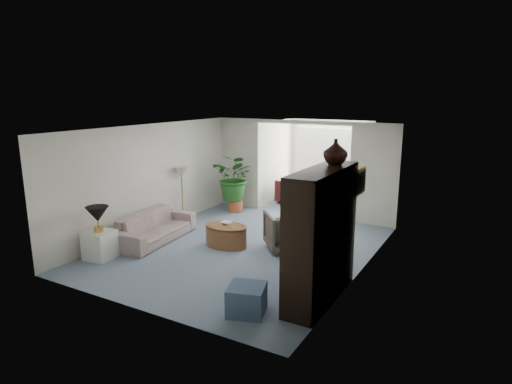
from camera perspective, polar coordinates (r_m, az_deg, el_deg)
The scene contains 26 objects.
floor at distance 9.19m, azimuth -1.86°, elevation -7.43°, with size 6.00×6.00×0.00m, color gray.
sunroom_floor at distance 12.71m, azimuth 7.81°, elevation -1.77°, with size 2.60×2.60×0.00m, color gray.
back_pier_left at distance 12.32m, azimuth -2.19°, elevation 3.83°, with size 1.20×0.12×2.50m, color white.
back_pier_right at distance 10.84m, azimuth 15.18°, elevation 2.13°, with size 1.20×0.12×2.50m, color white.
back_header at distance 11.31m, azimuth 6.09°, elevation 9.07°, with size 2.60×0.12×0.10m, color white.
window_pane at distance 13.43m, azimuth 9.72°, elevation 5.05°, with size 2.20×0.02×1.50m, color white.
window_blinds at distance 13.40m, azimuth 9.68°, elevation 5.04°, with size 2.20×0.02×1.50m, color white.
framed_picture at distance 7.67m, azimuth 13.53°, elevation 1.33°, with size 0.04×0.50×0.40m, color #C1B99B.
sofa at distance 9.84m, azimuth -13.07°, elevation -4.47°, with size 2.13×0.83×0.62m, color #BAAC9E.
end_table at distance 9.11m, azimuth -19.75°, elevation -6.55°, with size 0.51×0.51×0.56m, color white.
table_lamp at distance 8.93m, azimuth -20.06°, elevation -2.74°, with size 0.44×0.44×0.30m, color black.
floor_lamp at distance 10.96m, azimuth -9.76°, elevation 2.51°, with size 0.36×0.36×0.28m, color beige.
coffee_table at distance 9.30m, azimuth -3.94°, elevation -5.73°, with size 0.95×0.95×0.45m, color brown.
coffee_bowl at distance 9.33m, azimuth -3.88°, elevation -4.05°, with size 0.21×0.21×0.05m, color white.
coffee_cup at distance 9.06m, azimuth -3.52°, elevation -4.41°, with size 0.11×0.11×0.10m, color beige.
wingback_chair at distance 9.07m, azimuth 4.13°, elevation -5.07°, with size 0.85×0.88×0.80m, color #655C4F.
side_table_dark at distance 9.10m, azimuth 8.94°, elevation -5.68°, with size 0.53×0.42×0.64m, color black.
entertainment_cabinet at distance 6.82m, azimuth 8.54°, elevation -5.64°, with size 0.50×1.88×2.08m, color black.
cabinet_urn at distance 7.00m, azimuth 10.37°, elevation 5.23°, with size 0.38×0.38×0.40m, color #321710.
ottoman at distance 6.61m, azimuth -1.23°, elevation -13.91°, with size 0.53×0.53×0.43m, color #4A627F.
plant_pot at distance 11.96m, azimuth -2.72°, elevation -1.80°, with size 0.40×0.40×0.32m, color #AC5132.
house_plant at distance 11.78m, azimuth -2.76°, elevation 1.94°, with size 1.14×0.99×1.27m, color #276221.
sunroom_chair_blue at distance 12.37m, azimuth 10.99°, elevation -0.66°, with size 0.73×0.75×0.68m, color #4A627F.
sunroom_chair_maroon at distance 12.90m, azimuth 4.69°, elevation 0.19°, with size 0.77×0.80×0.72m, color #51211B.
sunroom_table at distance 13.32m, azimuth 8.97°, elevation 0.00°, with size 0.42×0.32×0.51m, color brown.
shelf_clutter at distance 6.63m, azimuth 7.33°, elevation -6.72°, with size 0.30×1.06×1.06m.
Camera 1 is at (4.51, -7.34, 3.19)m, focal length 30.55 mm.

